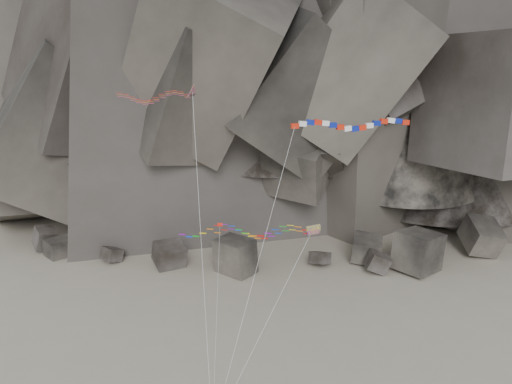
# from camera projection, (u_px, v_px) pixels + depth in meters

# --- Properties ---
(ground) EXTENTS (260.00, 260.00, 0.00)m
(ground) POSITION_uv_depth(u_px,v_px,m) (238.00, 378.00, 54.85)
(ground) COLOR gray
(ground) RESTS_ON ground
(headland) EXTENTS (110.00, 70.00, 84.00)m
(headland) POSITION_uv_depth(u_px,v_px,m) (268.00, 26.00, 112.16)
(headland) COLOR #574F47
(headland) RESTS_ON ground
(boulder_field) EXTENTS (85.38, 18.60, 8.00)m
(boulder_field) POSITION_uv_depth(u_px,v_px,m) (321.00, 251.00, 85.58)
(boulder_field) COLOR #47423F
(boulder_field) RESTS_ON ground
(delta_kite) EXTENTS (11.54, 14.73, 29.91)m
(delta_kite) POSITION_uv_depth(u_px,v_px,m) (151.00, 97.00, 50.61)
(delta_kite) COLOR red
(delta_kite) RESTS_ON ground
(banner_kite) EXTENTS (18.75, 15.42, 26.43)m
(banner_kite) POSITION_uv_depth(u_px,v_px,m) (350.00, 125.00, 50.26)
(banner_kite) COLOR red
(banner_kite) RESTS_ON ground
(parafoil_kite) EXTENTS (14.89, 10.62, 16.55)m
(parafoil_kite) POSITION_uv_depth(u_px,v_px,m) (240.00, 231.00, 50.15)
(parafoil_kite) COLOR #F7EC0D
(parafoil_kite) RESTS_ON ground
(pennant_kite) EXTENTS (1.47, 15.27, 14.59)m
(pennant_kite) POSITION_uv_depth(u_px,v_px,m) (218.00, 256.00, 53.47)
(pennant_kite) COLOR red
(pennant_kite) RESTS_ON ground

